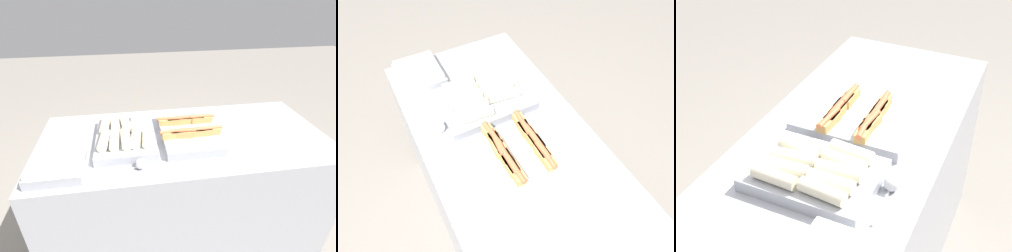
# 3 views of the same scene
# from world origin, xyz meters

# --- Properties ---
(ground_plane) EXTENTS (12.00, 12.00, 0.00)m
(ground_plane) POSITION_xyz_m (0.00, 0.00, 0.00)
(ground_plane) COLOR gray
(counter) EXTENTS (1.67, 0.76, 0.95)m
(counter) POSITION_xyz_m (0.00, 0.00, 0.47)
(counter) COLOR #A8AAB2
(counter) RESTS_ON ground_plane
(tray_hotdogs) EXTENTS (0.35, 0.46, 0.10)m
(tray_hotdogs) POSITION_xyz_m (0.02, -0.00, 0.98)
(tray_hotdogs) COLOR #A8AAB2
(tray_hotdogs) RESTS_ON counter
(tray_wraps) EXTENTS (0.32, 0.44, 0.10)m
(tray_wraps) POSITION_xyz_m (-0.34, -0.00, 0.99)
(tray_wraps) COLOR #A8AAB2
(tray_wraps) RESTS_ON counter
(tray_side_front) EXTENTS (0.25, 0.23, 0.07)m
(tray_side_front) POSITION_xyz_m (-0.67, -0.22, 0.98)
(tray_side_front) COLOR #A8AAB2
(tray_side_front) RESTS_ON counter
(serving_spoon_near) EXTENTS (0.21, 0.05, 0.05)m
(serving_spoon_near) POSITION_xyz_m (-0.28, -0.26, 0.97)
(serving_spoon_near) COLOR silver
(serving_spoon_near) RESTS_ON counter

